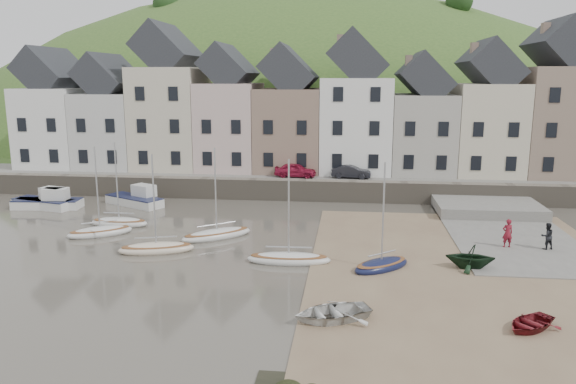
# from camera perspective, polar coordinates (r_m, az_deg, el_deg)

# --- Properties ---
(ground) EXTENTS (160.00, 160.00, 0.00)m
(ground) POSITION_cam_1_polar(r_m,az_deg,el_deg) (32.42, -1.22, -7.36)
(ground) COLOR #484339
(ground) RESTS_ON ground
(quay_land) EXTENTS (90.00, 30.00, 1.50)m
(quay_land) POSITION_cam_1_polar(r_m,az_deg,el_deg) (63.26, 2.70, 2.77)
(quay_land) COLOR #385A24
(quay_land) RESTS_ON ground
(quay_street) EXTENTS (70.00, 7.00, 0.10)m
(quay_street) POSITION_cam_1_polar(r_m,az_deg,el_deg) (51.81, 1.84, 1.68)
(quay_street) COLOR slate
(quay_street) RESTS_ON quay_land
(seawall) EXTENTS (70.00, 1.20, 1.80)m
(seawall) POSITION_cam_1_polar(r_m,az_deg,el_deg) (48.51, 1.49, 0.20)
(seawall) COLOR slate
(seawall) RESTS_ON ground
(beach) EXTENTS (18.00, 26.00, 0.06)m
(beach) POSITION_cam_1_polar(r_m,az_deg,el_deg) (32.85, 18.34, -7.66)
(beach) COLOR brown
(beach) RESTS_ON ground
(slipway) EXTENTS (8.00, 18.00, 0.12)m
(slipway) POSITION_cam_1_polar(r_m,az_deg,el_deg) (41.21, 21.59, -3.93)
(slipway) COLOR slate
(slipway) RESTS_ON ground
(hillside) EXTENTS (134.40, 84.00, 84.00)m
(hillside) POSITION_cam_1_polar(r_m,az_deg,el_deg) (95.20, 0.73, -5.73)
(hillside) COLOR #385A24
(hillside) RESTS_ON ground
(townhouse_terrace) EXTENTS (61.05, 8.00, 13.93)m
(townhouse_terrace) POSITION_cam_1_polar(r_m,az_deg,el_deg) (54.49, 4.05, 8.27)
(townhouse_terrace) COLOR white
(townhouse_terrace) RESTS_ON quay_land
(sailboat_0) EXTENTS (4.23, 1.52, 6.32)m
(sailboat_0) POSITION_cam_1_polar(r_m,az_deg,el_deg) (42.14, -16.97, -2.98)
(sailboat_0) COLOR silver
(sailboat_0) RESTS_ON ground
(sailboat_1) EXTENTS (4.42, 3.61, 6.32)m
(sailboat_1) POSITION_cam_1_polar(r_m,az_deg,el_deg) (40.01, -18.77, -3.88)
(sailboat_1) COLOR silver
(sailboat_1) RESTS_ON ground
(sailboat_2) EXTENTS (4.84, 2.74, 6.32)m
(sailboat_2) POSITION_cam_1_polar(r_m,az_deg,el_deg) (35.28, -13.39, -5.63)
(sailboat_2) COLOR beige
(sailboat_2) RESTS_ON ground
(sailboat_3) EXTENTS (4.87, 4.25, 6.32)m
(sailboat_3) POSITION_cam_1_polar(r_m,az_deg,el_deg) (37.60, -7.35, -4.33)
(sailboat_3) COLOR silver
(sailboat_3) RESTS_ON ground
(sailboat_4) EXTENTS (4.95, 1.68, 6.32)m
(sailboat_4) POSITION_cam_1_polar(r_m,az_deg,el_deg) (32.44, 0.08, -6.85)
(sailboat_4) COLOR silver
(sailboat_4) RESTS_ON ground
(sailboat_5) EXTENTS (3.83, 3.58, 6.32)m
(sailboat_5) POSITION_cam_1_polar(r_m,az_deg,el_deg) (31.78, 9.59, -7.41)
(sailboat_5) COLOR #121739
(sailboat_5) RESTS_ON ground
(motorboat_0) EXTENTS (5.54, 2.99, 1.70)m
(motorboat_0) POSITION_cam_1_polar(r_m,az_deg,el_deg) (49.90, -23.68, -0.84)
(motorboat_0) COLOR silver
(motorboat_0) RESTS_ON ground
(motorboat_1) EXTENTS (5.60, 2.24, 1.70)m
(motorboat_1) POSITION_cam_1_polar(r_m,az_deg,el_deg) (49.60, -23.35, -0.89)
(motorboat_1) COLOR silver
(motorboat_1) RESTS_ON ground
(motorboat_2) EXTENTS (5.64, 4.10, 1.70)m
(motorboat_2) POSITION_cam_1_polar(r_m,az_deg,el_deg) (48.38, -15.32, -0.63)
(motorboat_2) COLOR silver
(motorboat_2) RESTS_ON ground
(rowboat_white) EXTENTS (4.22, 3.72, 0.72)m
(rowboat_white) POSITION_cam_1_polar(r_m,az_deg,el_deg) (25.11, 4.54, -12.22)
(rowboat_white) COLOR silver
(rowboat_white) RESTS_ON beach
(rowboat_green) EXTENTS (2.84, 2.51, 1.40)m
(rowboat_green) POSITION_cam_1_polar(r_m,az_deg,el_deg) (32.83, 18.25, -6.32)
(rowboat_green) COLOR black
(rowboat_green) RESTS_ON beach
(rowboat_red) EXTENTS (3.22, 3.17, 0.55)m
(rowboat_red) POSITION_cam_1_polar(r_m,az_deg,el_deg) (26.35, 23.64, -12.25)
(rowboat_red) COLOR maroon
(rowboat_red) RESTS_ON beach
(person_red) EXTENTS (0.73, 0.54, 1.82)m
(person_red) POSITION_cam_1_polar(r_m,az_deg,el_deg) (37.38, 21.66, -3.95)
(person_red) COLOR maroon
(person_red) RESTS_ON slipway
(person_dark) EXTENTS (0.96, 0.84, 1.67)m
(person_dark) POSITION_cam_1_polar(r_m,az_deg,el_deg) (37.95, 25.11, -4.13)
(person_dark) COLOR black
(person_dark) RESTS_ON slipway
(car_left) EXTENTS (3.91, 1.85, 1.29)m
(car_left) POSITION_cam_1_polar(r_m,az_deg,el_deg) (50.79, 0.77, 2.27)
(car_left) COLOR maroon
(car_left) RESTS_ON quay_street
(car_right) EXTENTS (3.63, 1.51, 1.17)m
(car_right) POSITION_cam_1_polar(r_m,az_deg,el_deg) (50.55, 6.52, 2.08)
(car_right) COLOR black
(car_right) RESTS_ON quay_street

